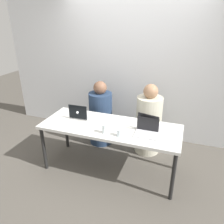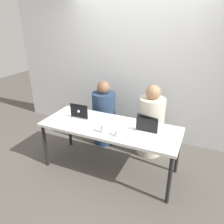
% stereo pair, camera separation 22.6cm
% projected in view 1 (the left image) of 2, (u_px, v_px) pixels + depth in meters
% --- Properties ---
extents(ground_plane, '(12.00, 12.00, 0.00)m').
position_uv_depth(ground_plane, '(110.00, 168.00, 3.37)').
color(ground_plane, '#4F4A43').
extents(back_wall, '(5.11, 0.10, 2.45)m').
position_uv_depth(back_wall, '(133.00, 72.00, 3.95)').
color(back_wall, silver).
rests_on(back_wall, ground).
extents(desk, '(1.96, 0.75, 0.74)m').
position_uv_depth(desk, '(110.00, 129.00, 3.10)').
color(desk, silver).
rests_on(desk, ground).
extents(person_on_left, '(0.47, 0.47, 1.16)m').
position_uv_depth(person_on_left, '(101.00, 117.00, 3.88)').
color(person_on_left, '#22334E').
rests_on(person_on_left, ground).
extents(person_on_right, '(0.51, 0.51, 1.20)m').
position_uv_depth(person_on_right, '(148.00, 123.00, 3.61)').
color(person_on_right, '#BCB8A3').
rests_on(person_on_right, ground).
extents(laptop_front_right, '(0.29, 0.24, 0.20)m').
position_uv_depth(laptop_front_right, '(147.00, 131.00, 2.84)').
color(laptop_front_right, silver).
rests_on(laptop_front_right, desk).
extents(laptop_back_left, '(0.29, 0.27, 0.23)m').
position_uv_depth(laptop_back_left, '(80.00, 115.00, 3.30)').
color(laptop_back_left, '#B2B3B6').
rests_on(laptop_back_left, desk).
extents(laptop_back_right, '(0.35, 0.31, 0.23)m').
position_uv_depth(laptop_back_right, '(150.00, 125.00, 2.99)').
color(laptop_back_right, '#B4B0B8').
rests_on(laptop_back_right, desk).
extents(water_glass_right, '(0.07, 0.07, 0.09)m').
position_uv_depth(water_glass_right, '(120.00, 133.00, 2.79)').
color(water_glass_right, silver).
rests_on(water_glass_right, desk).
extents(water_glass_center, '(0.06, 0.06, 0.12)m').
position_uv_depth(water_glass_center, '(104.00, 130.00, 2.86)').
color(water_glass_center, silver).
rests_on(water_glass_center, desk).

